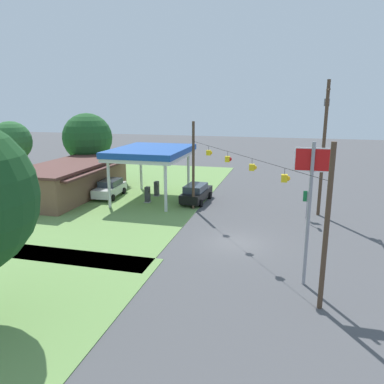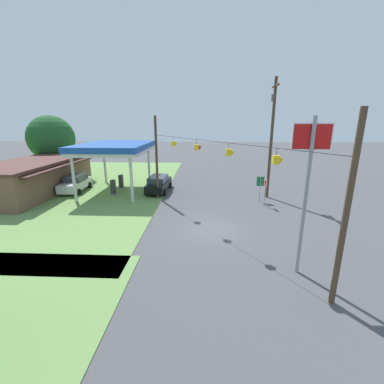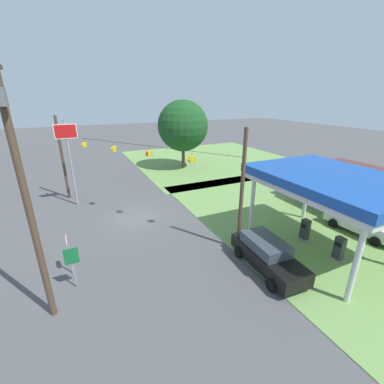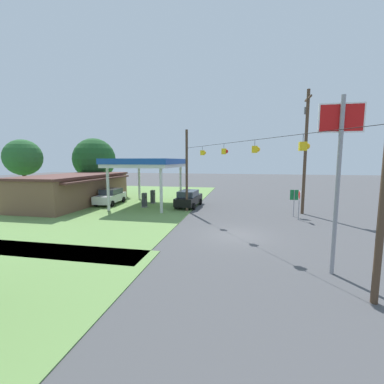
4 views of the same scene
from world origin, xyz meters
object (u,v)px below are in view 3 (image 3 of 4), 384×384
at_px(fuel_pump_near, 305,230).
at_px(utility_pole_main, 23,187).
at_px(tree_west_verge, 183,126).
at_px(car_at_pumps_rear, 363,222).
at_px(gas_station_canopy, 332,182).
at_px(fuel_pump_far, 339,249).
at_px(stop_sign_roadside, 68,246).
at_px(car_at_pumps_front, 267,254).
at_px(stop_sign_overhead, 68,148).
at_px(route_sign, 72,260).

bearing_deg(fuel_pump_near, utility_pole_main, -90.36).
distance_m(fuel_pump_near, tree_west_verge, 21.97).
height_order(fuel_pump_near, car_at_pumps_rear, car_at_pumps_rear).
bearing_deg(gas_station_canopy, fuel_pump_far, -0.07).
height_order(car_at_pumps_rear, tree_west_verge, tree_west_verge).
bearing_deg(stop_sign_roadside, gas_station_canopy, -105.88).
relative_size(car_at_pumps_front, stop_sign_overhead, 0.69).
bearing_deg(fuel_pump_near, gas_station_canopy, 0.07).
bearing_deg(tree_west_verge, car_at_pumps_rear, 11.50).
relative_size(fuel_pump_near, car_at_pumps_rear, 0.31).
bearing_deg(fuel_pump_far, car_at_pumps_front, -105.58).
height_order(fuel_pump_far, tree_west_verge, tree_west_verge).
bearing_deg(tree_west_verge, stop_sign_overhead, -61.02).
height_order(fuel_pump_far, utility_pole_main, utility_pole_main).
height_order(fuel_pump_near, fuel_pump_far, same).
xyz_separation_m(fuel_pump_near, car_at_pumps_front, (1.35, -4.54, 0.19)).
xyz_separation_m(stop_sign_roadside, route_sign, (1.35, 0.16, -0.10)).
height_order(stop_sign_roadside, stop_sign_overhead, stop_sign_overhead).
xyz_separation_m(gas_station_canopy, car_at_pumps_rear, (-0.17, 4.55, -3.74)).
relative_size(fuel_pump_far, car_at_pumps_front, 0.30).
bearing_deg(utility_pole_main, fuel_pump_near, 89.64).
height_order(utility_pole_main, tree_west_verge, utility_pole_main).
bearing_deg(stop_sign_roadside, car_at_pumps_rear, -101.83).
relative_size(fuel_pump_far, tree_west_verge, 0.17).
bearing_deg(fuel_pump_far, tree_west_verge, -179.93).
bearing_deg(stop_sign_roadside, tree_west_verge, -38.86).
xyz_separation_m(gas_station_canopy, stop_sign_overhead, (-14.85, -14.18, 0.66)).
height_order(fuel_pump_near, tree_west_verge, tree_west_verge).
height_order(fuel_pump_near, car_at_pumps_front, car_at_pumps_front).
bearing_deg(car_at_pumps_rear, stop_sign_overhead, 48.45).
height_order(car_at_pumps_rear, utility_pole_main, utility_pole_main).
bearing_deg(fuel_pump_near, stop_sign_roadside, -101.13).
height_order(stop_sign_overhead, route_sign, stop_sign_overhead).
relative_size(fuel_pump_far, route_sign, 0.65).
bearing_deg(car_at_pumps_front, stop_sign_roadside, -109.05).
xyz_separation_m(route_sign, utility_pole_main, (1.48, -1.05, 4.57)).
xyz_separation_m(stop_sign_roadside, tree_west_verge, (-18.45, 14.86, 3.99)).
distance_m(stop_sign_roadside, tree_west_verge, 24.03).
bearing_deg(stop_sign_overhead, car_at_pumps_rear, 51.91).
distance_m(fuel_pump_near, car_at_pumps_front, 4.74).
height_order(car_at_pumps_front, stop_sign_overhead, stop_sign_overhead).
bearing_deg(route_sign, fuel_pump_near, 83.89).
xyz_separation_m(car_at_pumps_front, route_sign, (-2.92, -10.20, 0.78)).
height_order(gas_station_canopy, tree_west_verge, tree_west_verge).
bearing_deg(stop_sign_overhead, fuel_pump_near, 46.33).
height_order(gas_station_canopy, car_at_pumps_rear, gas_station_canopy).
relative_size(fuel_pump_near, fuel_pump_far, 1.00).
xyz_separation_m(stop_sign_overhead, tree_west_verge, (-7.84, 14.15, 0.48)).
bearing_deg(car_at_pumps_rear, car_at_pumps_front, 87.84).
height_order(fuel_pump_far, route_sign, route_sign).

